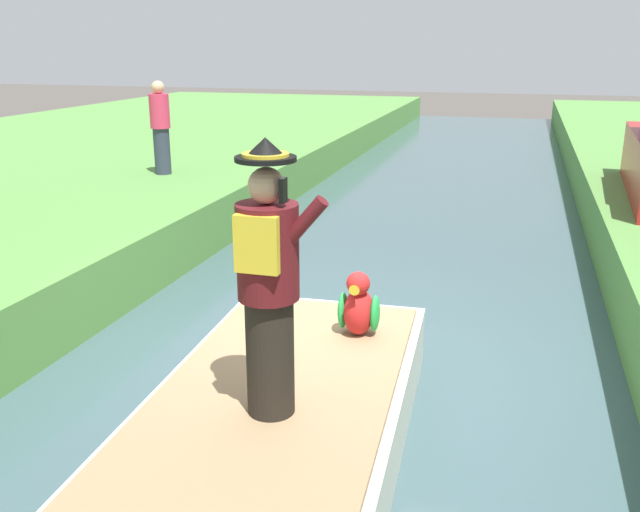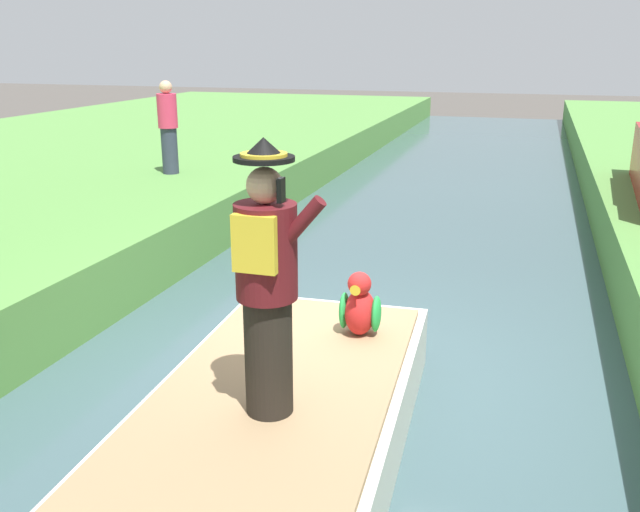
% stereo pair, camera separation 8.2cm
% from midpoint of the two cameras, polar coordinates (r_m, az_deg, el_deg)
% --- Properties ---
extents(ground_plane, '(80.00, 80.00, 0.00)m').
position_cam_midpoint_polar(ground_plane, '(6.79, 0.90, -9.95)').
color(ground_plane, '#4C4742').
extents(canal_water, '(5.35, 48.00, 0.10)m').
position_cam_midpoint_polar(canal_water, '(6.77, 0.90, -9.58)').
color(canal_water, '#3D565B').
rests_on(canal_water, ground).
extents(boat, '(2.00, 4.28, 0.61)m').
position_cam_midpoint_polar(boat, '(5.12, -4.52, -14.67)').
color(boat, silver).
rests_on(boat, canal_water).
extents(person_pirate, '(0.61, 0.42, 1.85)m').
position_cam_midpoint_polar(person_pirate, '(4.43, -4.78, -2.20)').
color(person_pirate, black).
rests_on(person_pirate, boat).
extents(parrot_plush, '(0.36, 0.35, 0.57)m').
position_cam_midpoint_polar(parrot_plush, '(5.87, 2.81, -4.25)').
color(parrot_plush, red).
rests_on(parrot_plush, boat).
extents(person_bystander, '(0.34, 0.34, 1.60)m').
position_cam_midpoint_polar(person_bystander, '(12.46, -13.23, 10.31)').
color(person_bystander, '#33384C').
rests_on(person_bystander, grass_bank_near).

